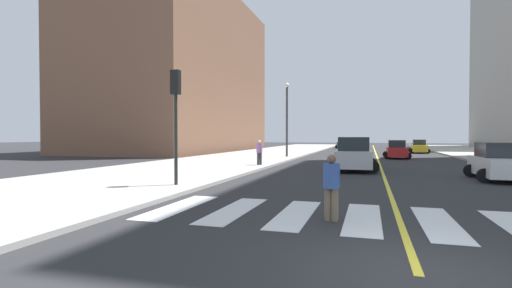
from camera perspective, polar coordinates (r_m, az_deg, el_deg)
ground_plane at (r=6.62m, az=23.59°, el=-18.02°), size 220.00×220.00×0.00m
sidewalk_kerb_west at (r=28.68m, az=-6.72°, el=-2.91°), size 10.00×120.00×0.15m
crosswalk_paint at (r=10.46m, az=20.98°, el=-10.77°), size 13.50×4.00×0.01m
lane_divider_paint at (r=46.26m, az=17.78°, el=-1.45°), size 0.16×80.00×0.01m
low_rise_brick_west at (r=54.80m, az=-11.54°, el=10.32°), size 16.00×32.00×21.58m
car_green_nearest at (r=66.04m, az=13.01°, el=0.08°), size 2.48×3.89×1.71m
car_silver_second at (r=23.85m, az=14.61°, el=-1.63°), size 3.01×4.73×2.08m
car_white_third at (r=21.69m, az=32.98°, el=-2.40°), size 2.56×4.10×1.83m
car_red_fourth at (r=37.91m, az=20.58°, el=-0.84°), size 2.43×3.89×1.74m
car_yellow_fifth at (r=50.26m, az=23.54°, el=-0.40°), size 2.44×3.81×1.67m
traffic_light_far_corner at (r=15.80m, az=-12.09°, el=5.93°), size 0.36×0.41×4.71m
pedestrian_crossing at (r=9.80m, az=11.40°, el=-6.03°), size 0.42×0.42×1.69m
pedestrian_walking_west at (r=25.82m, az=0.52°, el=-1.12°), size 0.42×0.42×1.70m
street_lamp at (r=36.33m, az=4.72°, el=4.73°), size 0.44×0.44×7.09m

